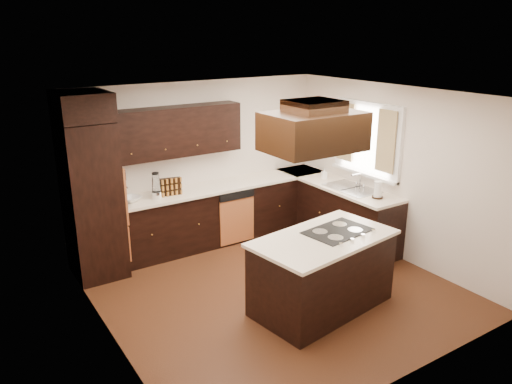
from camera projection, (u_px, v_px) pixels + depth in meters
floor at (275, 290)px, 6.50m from camera, size 4.20×4.20×0.02m
ceiling at (277, 94)px, 5.72m from camera, size 4.20×4.20×0.02m
wall_back at (198, 162)px, 7.80m from camera, size 4.20×0.02×2.50m
wall_front at (412, 262)px, 4.43m from camera, size 4.20×0.02×2.50m
wall_left at (105, 235)px, 5.02m from camera, size 0.02×4.20×2.50m
wall_right at (395, 173)px, 7.20m from camera, size 0.02×4.20×2.50m
oven_column at (92, 201)px, 6.61m from camera, size 0.65×0.75×2.12m
wall_oven_face at (118, 192)px, 6.78m from camera, size 0.05×0.62×0.78m
base_cabinets_back at (211, 216)px, 7.82m from camera, size 2.93×0.60×0.88m
base_cabinets_right at (334, 211)px, 8.01m from camera, size 0.60×2.40×0.88m
countertop_back at (211, 188)px, 7.66m from camera, size 2.93×0.63×0.04m
countertop_right at (335, 184)px, 7.86m from camera, size 0.63×2.40×0.04m
upper_cabinets at (176, 131)px, 7.26m from camera, size 2.00×0.34×0.72m
dishwasher_front at (237, 221)px, 7.75m from camera, size 0.60×0.05×0.72m
window_frame at (368, 139)px, 7.50m from camera, size 0.06×1.32×1.12m
window_pane at (369, 139)px, 7.51m from camera, size 0.00×1.20×1.00m
curtain_left at (386, 141)px, 7.12m from camera, size 0.02×0.34×0.90m
curtain_right at (346, 132)px, 7.79m from camera, size 0.02×0.34×0.90m
sink_rim at (351, 188)px, 7.58m from camera, size 0.52×0.84×0.01m
island at (322, 274)px, 5.96m from camera, size 1.76×1.12×0.88m
island_top at (324, 238)px, 5.81m from camera, size 1.83×1.19×0.04m
cooktop at (338, 231)px, 5.96m from camera, size 0.84×0.62×0.01m
range_hood at (313, 131)px, 5.44m from camera, size 1.05×0.72×0.42m
hood_duct at (314, 106)px, 5.36m from camera, size 0.55×0.50×0.13m
blender_base at (157, 195)px, 7.12m from camera, size 0.15×0.15×0.10m
blender_pitcher at (156, 183)px, 7.07m from camera, size 0.13×0.13×0.26m
spice_rack at (170, 187)px, 7.25m from camera, size 0.32×0.14×0.26m
mixing_bowl at (131, 199)px, 7.01m from camera, size 0.35×0.35×0.07m
soap_bottle at (324, 174)px, 8.06m from camera, size 0.10×0.10×0.17m
paper_towel at (378, 190)px, 7.11m from camera, size 0.14×0.14×0.25m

